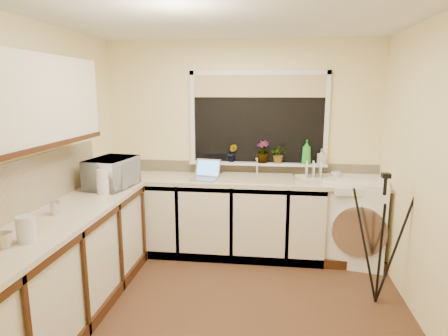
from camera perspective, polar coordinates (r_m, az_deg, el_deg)
floor at (r=3.63m, az=0.24°, el=-19.94°), size 3.20×3.20×0.00m
ceiling at (r=3.15m, az=0.28°, el=21.69°), size 3.20×3.20×0.00m
wall_back at (r=4.64m, az=2.51°, el=3.19°), size 3.20×0.00×3.20m
wall_front at (r=1.75m, az=-5.82°, el=-10.94°), size 3.20×0.00×3.20m
wall_left at (r=3.71m, az=-25.06°, el=0.05°), size 0.00×3.00×3.00m
wall_right at (r=3.38m, az=28.32°, el=-1.30°), size 0.00×3.00×3.00m
base_cabinet_back at (r=4.57m, az=-1.99°, el=-7.18°), size 2.55×0.60×0.86m
base_cabinet_left at (r=3.56m, az=-22.35°, el=-13.71°), size 0.54×2.40×0.86m
worktop_back at (r=4.41m, az=2.14°, el=-1.80°), size 3.20×0.60×0.04m
worktop_left at (r=3.40m, az=-22.93°, el=-6.79°), size 0.60×2.40×0.04m
upper_cabinet at (r=3.19m, az=-27.77°, el=8.54°), size 0.28×1.90×0.70m
splashback_left at (r=3.48m, az=-27.35°, el=-2.54°), size 0.02×2.40×0.45m
splashback_back at (r=4.67m, az=2.47°, el=0.08°), size 3.20×0.02×0.14m
window_glass at (r=4.58m, az=5.04°, el=7.14°), size 1.50×0.02×1.00m
window_blind at (r=4.54m, az=5.11°, el=11.85°), size 1.50×0.02×0.25m
windowsill at (r=4.59m, az=4.90°, el=0.67°), size 1.60×0.14×0.03m
sink at (r=4.39m, az=4.75°, el=-1.45°), size 0.82×0.46×0.03m
faucet at (r=4.54m, az=4.87°, el=0.37°), size 0.03×0.03×0.24m
washing_machine at (r=4.60m, az=18.36°, el=-7.17°), size 0.78×0.76×0.93m
laptop at (r=4.39m, az=-2.71°, el=-0.86°), size 0.34×0.33×0.21m
kettle at (r=3.95m, az=-16.92°, el=-1.89°), size 0.17×0.17×0.23m
dish_rack at (r=4.37m, az=13.11°, el=-1.58°), size 0.43×0.37×0.06m
tripod at (r=3.73m, az=21.94°, el=-9.70°), size 0.73×0.73×1.19m
glass_jug at (r=2.90m, az=-27.00°, el=-7.95°), size 0.12×0.12×0.18m
steel_jar at (r=3.44m, az=-23.47°, el=-5.37°), size 0.08×0.08×0.10m
microwave at (r=4.14m, az=-16.05°, el=-0.68°), size 0.44×0.59×0.30m
plant_b at (r=4.58m, az=1.21°, el=2.22°), size 0.12×0.10×0.21m
plant_c at (r=4.54m, az=5.68°, el=2.40°), size 0.19×0.19×0.26m
plant_d at (r=4.56m, az=8.01°, el=2.02°), size 0.21×0.19×0.20m
soap_bottle_green at (r=4.55m, az=11.97°, el=2.33°), size 0.13×0.13×0.28m
soap_bottle_clear at (r=4.57m, az=14.07°, el=1.64°), size 0.09×0.09×0.18m
cup_back at (r=4.51m, az=16.05°, el=-1.08°), size 0.13×0.13×0.09m
cup_left at (r=2.87m, az=-29.52°, el=-9.21°), size 0.13×0.13×0.10m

